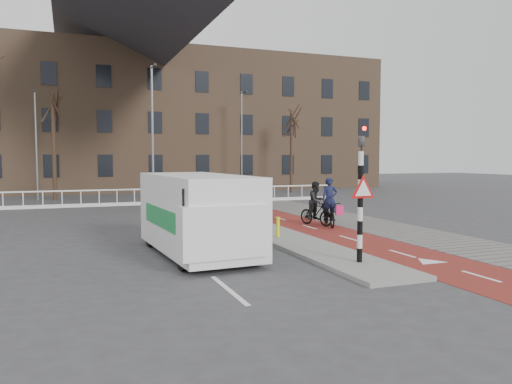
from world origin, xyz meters
name	(u,v)px	position (x,y,z in m)	size (l,w,h in m)	color
ground	(340,251)	(0.00, 0.00, 0.00)	(120.00, 120.00, 0.00)	#38383A
bike_lane	(264,214)	(1.50, 10.00, 0.01)	(2.50, 60.00, 0.01)	maroon
sidewalk	(314,212)	(4.30, 10.00, 0.01)	(3.00, 60.00, 0.01)	slate
curb_island	(269,232)	(-0.70, 4.00, 0.06)	(1.80, 16.00, 0.12)	gray
traffic_signal	(361,191)	(-0.60, -2.02, 1.99)	(0.80, 0.80, 3.68)	black
bollard	(278,227)	(-0.96, 2.55, 0.46)	(0.12, 0.12, 0.69)	yellow
cyclist_near	(330,210)	(2.39, 4.96, 0.68)	(1.22, 2.04, 2.00)	black
cyclist_far	(316,207)	(1.97, 5.35, 0.77)	(1.10, 1.74, 1.83)	black
van	(197,213)	(-4.16, 1.04, 1.23)	(2.53, 5.57, 2.34)	white
railing	(117,201)	(-5.00, 17.00, 0.31)	(28.00, 0.10, 0.99)	silver
townhouse_row	(123,100)	(-3.00, 32.00, 7.81)	(46.00, 10.00, 15.90)	#7F6047
tree_mid	(54,147)	(-8.48, 22.55, 3.50)	(0.27, 0.27, 6.99)	black
tree_right	(291,152)	(9.28, 23.67, 3.31)	(0.21, 0.21, 6.62)	black
streetlight_near	(153,139)	(-3.49, 13.18, 3.78)	(0.12, 0.12, 7.56)	slate
streetlight_left	(36,146)	(-9.55, 22.83, 3.61)	(0.12, 0.12, 7.23)	slate
streetlight_right	(242,142)	(5.41, 24.73, 4.03)	(0.12, 0.12, 8.06)	slate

